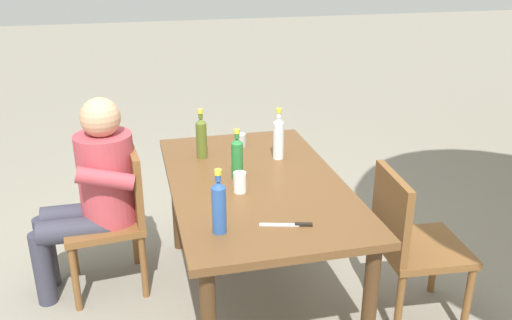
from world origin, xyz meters
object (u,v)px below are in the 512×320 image
object	(u,v)px
person_in_white_shirt	(94,188)
bottle_blue	(219,206)
bottle_green	(237,157)
chair_far_right	(409,240)
cup_steel	(241,140)
cup_white	(240,182)
bottle_clear	(278,137)
table_knife	(290,225)
bottle_olive	(201,137)
chair_near_left	(116,211)
dining_table	(256,197)

from	to	relation	value
person_in_white_shirt	bottle_blue	bearing A→B (deg)	34.54
person_in_white_shirt	bottle_green	bearing A→B (deg)	69.75
chair_far_right	person_in_white_shirt	xyz separation A→B (m)	(-0.69, -1.62, 0.17)
cup_steel	chair_far_right	bearing A→B (deg)	39.74
bottle_green	cup_white	world-z (taller)	bottle_green
bottle_clear	table_knife	xyz separation A→B (m)	(0.80, -0.17, -0.13)
bottle_olive	cup_white	bearing A→B (deg)	12.85
chair_near_left	chair_far_right	distance (m)	1.66
chair_near_left	table_knife	xyz separation A→B (m)	(0.87, 0.79, 0.28)
dining_table	table_knife	size ratio (longest dim) A/B	6.48
cup_white	table_knife	xyz separation A→B (m)	(0.40, 0.15, -0.05)
bottle_olive	bottle_blue	world-z (taller)	bottle_blue
bottle_clear	bottle_olive	bearing A→B (deg)	-105.57
bottle_clear	table_knife	distance (m)	0.83
chair_near_left	bottle_olive	bearing A→B (deg)	95.57
person_in_white_shirt	cup_white	xyz separation A→B (m)	(0.46, 0.75, 0.16)
cup_white	table_knife	distance (m)	0.43
bottle_clear	cup_steel	distance (m)	0.32
chair_near_left	bottle_green	distance (m)	0.83
bottle_green	cup_steel	distance (m)	0.49
chair_near_left	chair_far_right	bearing A→B (deg)	65.34
chair_near_left	bottle_blue	size ratio (longest dim) A/B	2.90
person_in_white_shirt	dining_table	bearing A→B (deg)	68.19
dining_table	bottle_clear	size ratio (longest dim) A/B	5.03
dining_table	bottle_blue	world-z (taller)	bottle_blue
dining_table	chair_far_right	world-z (taller)	chair_far_right
chair_far_right	cup_steel	world-z (taller)	chair_far_right
cup_white	bottle_blue	bearing A→B (deg)	-24.37
dining_table	bottle_olive	bearing A→B (deg)	-150.17
bottle_clear	table_knife	size ratio (longest dim) A/B	1.29
bottle_clear	bottle_olive	world-z (taller)	bottle_clear
bottle_blue	table_knife	xyz separation A→B (m)	(0.02, 0.32, -0.13)
chair_far_right	bottle_clear	size ratio (longest dim) A/B	2.84
table_knife	cup_steel	bearing A→B (deg)	-179.68
chair_far_right	cup_white	xyz separation A→B (m)	(-0.22, -0.87, 0.33)
chair_far_right	cup_white	distance (m)	0.95
bottle_blue	chair_far_right	bearing A→B (deg)	98.57
chair_near_left	table_knife	distance (m)	1.21
chair_near_left	cup_steel	distance (m)	0.86
bottle_olive	dining_table	bearing A→B (deg)	29.83
dining_table	cup_white	xyz separation A→B (m)	(0.12, -0.11, 0.15)
bottle_olive	cup_steel	size ratio (longest dim) A/B	3.66
person_in_white_shirt	bottle_olive	xyz separation A→B (m)	(-0.06, 0.63, 0.23)
dining_table	cup_steel	distance (m)	0.55
dining_table	bottle_green	distance (m)	0.24
chair_far_right	person_in_white_shirt	bearing A→B (deg)	-112.94
bottle_olive	table_knife	xyz separation A→B (m)	(0.92, 0.27, -0.12)
cup_steel	bottle_clear	bearing A→B (deg)	34.79
chair_far_right	cup_steel	distance (m)	1.18
chair_near_left	bottle_blue	distance (m)	1.05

